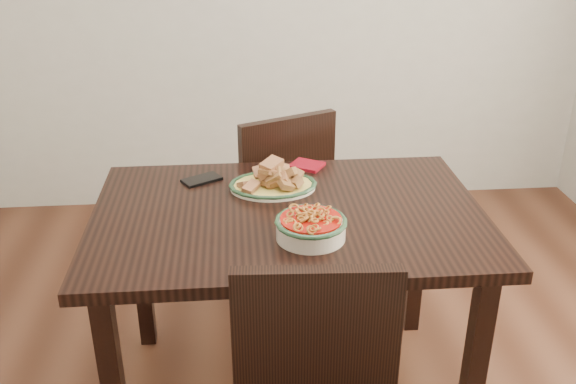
{
  "coord_description": "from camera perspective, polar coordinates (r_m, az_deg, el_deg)",
  "views": [
    {
      "loc": [
        -0.26,
        -1.77,
        1.7
      ],
      "look_at": [
        -0.1,
        0.11,
        0.81
      ],
      "focal_mm": 40.0,
      "sensor_mm": 36.0,
      "label": 1
    }
  ],
  "objects": [
    {
      "name": "napkin",
      "position": [
        2.42,
        1.69,
        2.39
      ],
      "size": [
        0.15,
        0.14,
        0.01
      ],
      "primitive_type": "cube",
      "rotation": [
        0.0,
        0.0,
        -0.56
      ],
      "color": "maroon",
      "rests_on": "dining_table"
    },
    {
      "name": "noodle_bowl",
      "position": [
        1.91,
        2.04,
        -2.95
      ],
      "size": [
        0.22,
        0.22,
        0.08
      ],
      "color": "beige",
      "rests_on": "dining_table"
    },
    {
      "name": "chair_far",
      "position": [
        2.76,
        -1.06,
        -0.44
      ],
      "size": [
        0.55,
        0.55,
        0.89
      ],
      "rotation": [
        0.0,
        0.0,
        3.55
      ],
      "color": "black",
      "rests_on": "ground"
    },
    {
      "name": "smartphone",
      "position": [
        2.32,
        -7.68,
        1.1
      ],
      "size": [
        0.15,
        0.13,
        0.01
      ],
      "primitive_type": "cube",
      "rotation": [
        0.0,
        0.0,
        0.53
      ],
      "color": "black",
      "rests_on": "dining_table"
    },
    {
      "name": "fish_plate",
      "position": [
        2.23,
        -1.36,
        1.35
      ],
      "size": [
        0.3,
        0.23,
        0.11
      ],
      "color": "#EBE3C7",
      "rests_on": "dining_table"
    },
    {
      "name": "dining_table",
      "position": [
        2.13,
        0.05,
        -3.92
      ],
      "size": [
        1.27,
        0.85,
        0.75
      ],
      "color": "black",
      "rests_on": "ground"
    }
  ]
}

